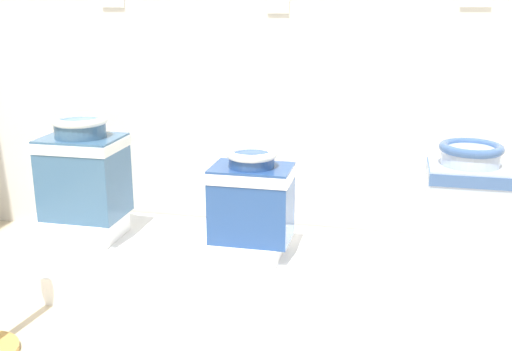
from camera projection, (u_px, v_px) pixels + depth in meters
The scene contains 7 objects.
display_platform at pixel (257, 268), 2.87m from camera, with size 2.66×0.87×0.13m, color white.
plinth_block_slender_white at pixel (88, 226), 3.05m from camera, with size 0.31×0.31×0.12m, color white.
antique_toilet_slender_white at pixel (83, 167), 2.96m from camera, with size 0.38×0.30×0.49m.
plinth_block_central_ornate at pixel (252, 246), 2.86m from camera, with size 0.28×0.40×0.08m, color white.
antique_toilet_central_ornate at pixel (252, 195), 2.79m from camera, with size 0.37×0.26×0.42m.
plinth_block_tall_cobalt at pixel (461, 254), 2.64m from camera, with size 0.35×0.32×0.18m, color white.
antique_toilet_tall_cobalt at pixel (467, 189), 2.56m from camera, with size 0.33×0.28×0.40m.
Camera 1 is at (2.30, -0.09, 1.28)m, focal length 43.03 mm.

